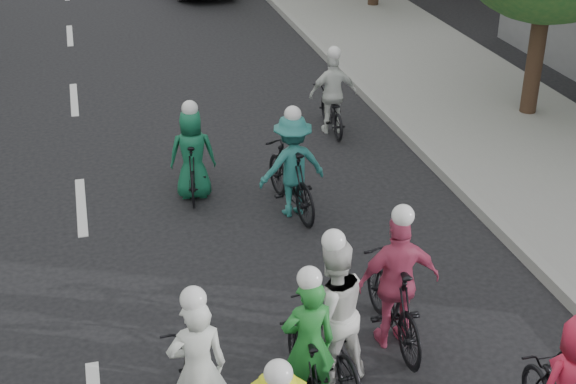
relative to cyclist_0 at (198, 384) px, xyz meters
name	(u,v)px	position (x,y,z in m)	size (l,w,h in m)	color
sidewalk_right	(423,66)	(6.94, 10.35, -0.50)	(4.00, 80.00, 0.15)	gray
curb_right	(344,72)	(4.99, 10.35, -0.49)	(0.18, 80.00, 0.18)	#999993
cyclist_0	(198,384)	(0.00, 0.00, 0.00)	(0.65, 1.72, 1.80)	black
cyclist_3	(395,292)	(2.49, 0.89, 0.11)	(1.02, 1.84, 1.87)	black
cyclist_5	(307,356)	(1.18, 0.12, 0.03)	(0.59, 1.48, 1.75)	black
cyclist_6	(330,323)	(1.56, 0.50, 0.12)	(0.94, 1.64, 1.90)	black
cyclist_7	(292,172)	(2.15, 4.35, 0.12)	(1.13, 1.90, 1.79)	black
cyclist_8	(332,102)	(3.74, 7.32, 0.01)	(0.93, 1.60, 1.71)	black
cyclist_9	(192,161)	(0.75, 5.32, 0.04)	(0.80, 1.65, 1.66)	black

